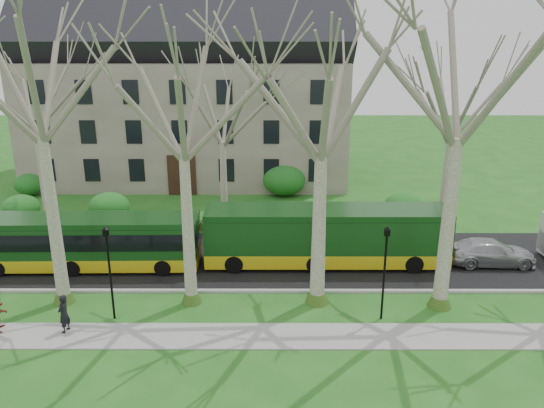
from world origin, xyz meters
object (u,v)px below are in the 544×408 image
Objects in this scene: bus_lead at (88,242)px; sedan at (491,252)px; pedestrian_a at (64,314)px; bus_follow at (326,235)px.

bus_lead is 21.94m from sedan.
bus_lead reaches higher than sedan.
bus_lead is 6.91× the size of pedestrian_a.
bus_follow is (12.84, 0.54, 0.16)m from bus_lead.
bus_lead is 12.85m from bus_follow.
sedan is (9.08, -0.10, -0.94)m from bus_follow.
bus_follow is at bearing 1.55° from bus_lead.
pedestrian_a is (-20.85, -6.98, 0.16)m from sedan.
sedan is 21.99m from pedestrian_a.
bus_lead is 2.47× the size of sedan.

